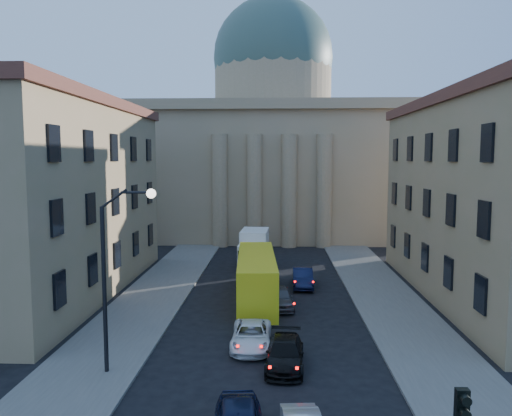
% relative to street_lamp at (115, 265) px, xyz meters
% --- Properties ---
extents(sidewalk_left, '(5.00, 60.00, 0.15)m').
position_rel_street_lamp_xyz_m(sidewalk_left, '(-1.53, 10.00, -5.21)').
color(sidewalk_left, '#5A5752').
rests_on(sidewalk_left, ground).
extents(sidewalk_right, '(5.00, 60.00, 0.15)m').
position_rel_street_lamp_xyz_m(sidewalk_right, '(15.47, 10.00, -5.21)').
color(sidewalk_right, '#5A5752').
rests_on(sidewalk_right, ground).
extents(church, '(68.02, 28.76, 36.60)m').
position_rel_street_lamp_xyz_m(church, '(6.97, 47.47, 6.59)').
color(church, '#927E5A').
rests_on(church, ground).
extents(building_left, '(11.60, 26.60, 14.70)m').
position_rel_street_lamp_xyz_m(building_left, '(-10.03, 14.00, 2.14)').
color(building_left, '#9A7C5A').
rests_on(building_left, ground).
extents(building_right, '(11.60, 26.60, 14.70)m').
position_rel_street_lamp_xyz_m(building_right, '(23.97, 14.00, 2.14)').
color(building_right, '#9A7C5A').
rests_on(building_right, ground).
extents(street_lamp, '(2.62, 0.44, 8.83)m').
position_rel_street_lamp_xyz_m(street_lamp, '(0.00, 0.00, 0.00)').
color(street_lamp, black).
rests_on(street_lamp, ground).
extents(car_left_mid, '(2.14, 4.60, 1.28)m').
position_rel_street_lamp_xyz_m(car_left_mid, '(6.16, 3.69, -4.65)').
color(car_left_mid, white).
rests_on(car_left_mid, ground).
extents(car_right_mid, '(2.05, 4.61, 1.31)m').
position_rel_street_lamp_xyz_m(car_right_mid, '(7.93, 1.21, -4.63)').
color(car_right_mid, black).
rests_on(car_right_mid, ground).
extents(car_right_far, '(2.05, 4.30, 1.42)m').
position_rel_street_lamp_xyz_m(car_right_far, '(7.77, 10.98, -4.58)').
color(car_right_far, '#49484D').
rests_on(car_right_far, ground).
extents(car_right_distant, '(1.63, 4.52, 1.48)m').
position_rel_street_lamp_xyz_m(car_right_distant, '(9.61, 16.67, -4.55)').
color(car_right_distant, black).
rests_on(car_right_distant, ground).
extents(city_bus, '(3.24, 11.64, 3.25)m').
position_rel_street_lamp_xyz_m(city_bus, '(6.07, 12.99, -3.54)').
color(city_bus, yellow).
rests_on(city_bus, ground).
extents(box_truck, '(2.72, 6.31, 3.41)m').
position_rel_street_lamp_xyz_m(box_truck, '(5.39, 23.90, -3.67)').
color(box_truck, white).
rests_on(box_truck, ground).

